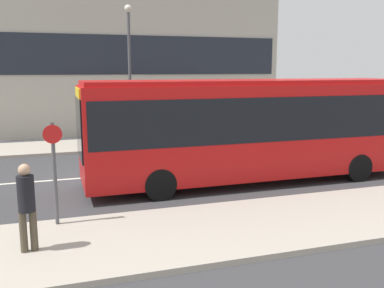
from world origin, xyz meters
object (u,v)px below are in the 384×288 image
Objects in this scene: city_bus at (251,124)px; street_lamp at (129,61)px; bus_stop_sign at (54,165)px; parked_car_0 at (380,128)px; pedestrian_near_stop at (26,202)px.

city_bus is 1.71× the size of street_lamp.
bus_stop_sign is at bearing -160.21° from city_bus.
parked_car_0 is 19.99m from pedestrian_near_stop.
street_lamp is (4.20, 11.70, 3.03)m from pedestrian_near_stop.
parked_car_0 is at bearing 26.20° from bus_stop_sign.
city_bus reaches higher than parked_car_0.
pedestrian_near_stop is (-6.99, -4.12, -0.81)m from city_bus.
pedestrian_near_stop is at bearing -150.82° from parked_car_0.
parked_car_0 is 2.49× the size of pedestrian_near_stop.
street_lamp reaches higher than pedestrian_near_stop.
street_lamp is at bearing 171.59° from parked_car_0.
pedestrian_near_stop is (-17.44, -9.74, 0.53)m from parked_car_0.
bus_stop_sign reaches higher than pedestrian_near_stop.
city_bus is 8.37m from street_lamp.
pedestrian_near_stop is 0.74× the size of bus_stop_sign.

